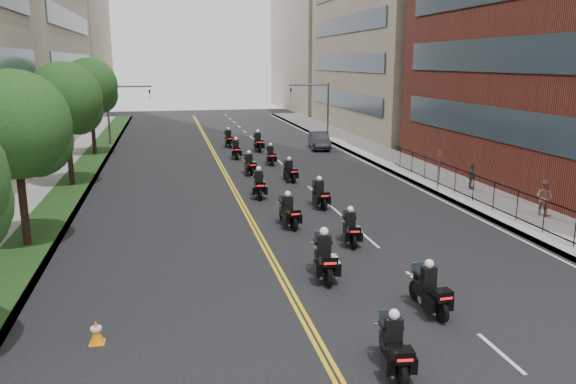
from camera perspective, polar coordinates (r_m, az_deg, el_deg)
name	(u,v)px	position (r m, az deg, el deg)	size (l,w,h in m)	color
ground	(388,366)	(15.28, 10.15, -17.04)	(160.00, 160.00, 0.00)	black
sidewalk_right	(413,168)	(41.65, 12.54, 2.35)	(4.00, 90.00, 0.15)	gray
sidewalk_left	(62,183)	(38.51, -22.00, 0.84)	(4.00, 90.00, 0.15)	gray
grass_strip	(75,181)	(38.36, -20.84, 1.04)	(2.00, 90.00, 0.04)	#143714
building_right_far	(333,27)	(94.19, 4.54, 16.34)	(15.00, 28.00, 26.00)	#A59885
building_left_far	(44,24)	(91.86, -23.54, 15.42)	(16.00, 28.00, 26.00)	gray
iron_fence	(505,200)	(29.88, 21.19, -0.79)	(0.05, 28.00, 1.50)	black
street_trees	(51,112)	(31.40, -22.97, 7.53)	(4.40, 38.40, 7.98)	black
traffic_signal_right	(319,102)	(56.27, 3.15, 9.09)	(4.09, 0.20, 5.60)	#3F3F44
traffic_signal_left	(119,105)	(54.47, -16.83, 8.42)	(4.09, 0.20, 5.60)	#3F3F44
motorcycle_0	(394,348)	(14.79, 10.74, -15.29)	(0.64, 2.20, 1.63)	black
motorcycle_1	(430,292)	(18.18, 14.22, -9.81)	(0.56, 2.28, 1.69)	black
motorcycle_2	(324,259)	(20.29, 3.73, -6.76)	(0.68, 2.53, 1.87)	black
motorcycle_3	(351,229)	(24.13, 6.37, -3.78)	(0.65, 2.21, 1.63)	black
motorcycle_4	(289,213)	(26.44, 0.08, -2.13)	(0.68, 2.31, 1.71)	black
motorcycle_5	(320,195)	(30.00, 3.25, -0.32)	(0.53, 2.29, 1.69)	black
motorcycle_6	(259,185)	(32.21, -2.96, 0.69)	(0.63, 2.43, 1.79)	black
motorcycle_7	(290,172)	(36.49, 0.18, 2.07)	(0.63, 2.17, 1.61)	black
motorcycle_8	(250,165)	(38.72, -3.93, 2.73)	(0.64, 2.28, 1.69)	black
motorcycle_9	(271,156)	(42.62, -1.77, 3.67)	(0.51, 2.21, 1.63)	black
motorcycle_10	(236,150)	(45.41, -5.29, 4.26)	(0.55, 2.35, 1.73)	black
motorcycle_11	(258,143)	(49.03, -3.05, 5.02)	(0.58, 2.55, 1.88)	black
motorcycle_12	(229,139)	(51.73, -6.05, 5.35)	(0.67, 2.44, 1.80)	black
parked_sedan	(319,140)	(50.47, 3.19, 5.26)	(1.58, 4.54, 1.49)	black
pedestrian_b	(544,198)	(30.57, 24.60, -0.52)	(0.87, 0.68, 1.80)	#925C4F
pedestrian_c	(471,176)	(35.45, 18.13, 1.51)	(0.87, 0.36, 1.49)	#403F47
traffic_cone	(96,332)	(16.82, -18.89, -13.31)	(0.41, 0.41, 0.69)	orange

